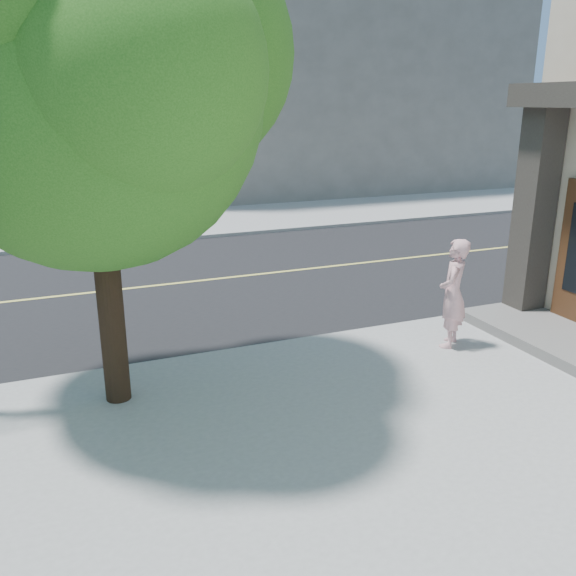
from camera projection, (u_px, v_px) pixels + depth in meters
name	position (u px, v px, depth m)	size (l,w,h in m)	color
sidewalk_ne	(285.00, 180.00, 32.66)	(29.00, 25.00, 0.12)	gray
filler_ne	(290.00, 41.00, 31.19)	(18.00, 16.00, 14.00)	slate
man_on_phone	(453.00, 293.00, 10.04)	(0.68, 0.44, 1.86)	#DEA3A9
street_tree	(98.00, 55.00, 7.17)	(5.28, 4.80, 7.01)	black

